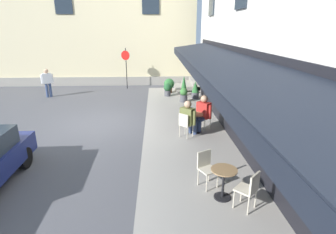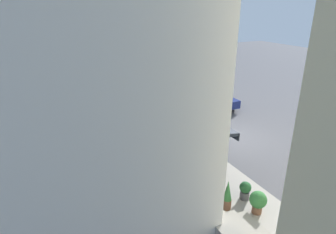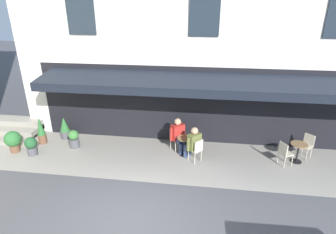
# 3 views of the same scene
# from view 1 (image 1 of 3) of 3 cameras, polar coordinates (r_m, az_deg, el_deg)

# --- Properties ---
(ground_plane) EXTENTS (70.00, 70.00, 0.00)m
(ground_plane) POSITION_cam_1_polar(r_m,az_deg,el_deg) (11.52, -13.86, -1.38)
(ground_plane) COLOR #4C4C51
(sidewalk_cafe_terrace) EXTENTS (20.50, 3.20, 0.01)m
(sidewalk_cafe_terrace) POSITION_cam_1_polar(r_m,az_deg,el_deg) (8.37, 5.43, -8.54)
(sidewalk_cafe_terrace) COLOR gray
(sidewalk_cafe_terrace) RESTS_ON ground_plane
(back_alley_steps) EXTENTS (2.40, 1.75, 0.60)m
(back_alley_steps) POSITION_cam_1_polar(r_m,az_deg,el_deg) (17.75, 5.00, 6.74)
(back_alley_steps) COLOR gray
(back_alley_steps) RESTS_ON ground_plane
(cafe_table_near_entrance) EXTENTS (0.60, 0.60, 0.75)m
(cafe_table_near_entrance) POSITION_cam_1_polar(r_m,az_deg,el_deg) (10.13, 5.78, -0.70)
(cafe_table_near_entrance) COLOR black
(cafe_table_near_entrance) RESTS_ON ground_plane
(cafe_chair_cream_under_awning) EXTENTS (0.57, 0.57, 0.91)m
(cafe_chair_cream_under_awning) POSITION_cam_1_polar(r_m,az_deg,el_deg) (9.62, 3.64, -1.32)
(cafe_chair_cream_under_awning) COLOR beige
(cafe_chair_cream_under_awning) RESTS_ON ground_plane
(cafe_chair_cream_corner_right) EXTENTS (0.56, 0.56, 0.91)m
(cafe_chair_cream_corner_right) POSITION_cam_1_polar(r_m,az_deg,el_deg) (10.58, 8.00, 0.37)
(cafe_chair_cream_corner_right) COLOR beige
(cafe_chair_cream_corner_right) RESTS_ON ground_plane
(cafe_table_mid_terrace) EXTENTS (0.60, 0.60, 0.75)m
(cafe_table_mid_terrace) POSITION_cam_1_polar(r_m,az_deg,el_deg) (6.42, 11.70, -12.81)
(cafe_table_mid_terrace) COLOR black
(cafe_table_mid_terrace) RESTS_ON ground_plane
(cafe_chair_cream_kerbside) EXTENTS (0.54, 0.54, 0.91)m
(cafe_chair_cream_kerbside) POSITION_cam_1_polar(r_m,az_deg,el_deg) (6.80, 8.12, -10.17)
(cafe_chair_cream_kerbside) COLOR beige
(cafe_chair_cream_kerbside) RESTS_ON ground_plane
(cafe_chair_cream_back_row) EXTENTS (0.57, 0.57, 0.91)m
(cafe_chair_cream_back_row) POSITION_cam_1_polar(r_m,az_deg,el_deg) (6.15, 16.93, -14.14)
(cafe_chair_cream_back_row) COLOR beige
(cafe_chair_cream_back_row) RESTS_ON ground_plane
(seated_patron_in_olive) EXTENTS (0.67, 0.66, 1.35)m
(seated_patron_in_olive) POSITION_cam_1_polar(r_m,az_deg,el_deg) (9.73, 4.43, -0.05)
(seated_patron_in_olive) COLOR navy
(seated_patron_in_olive) RESTS_ON ground_plane
(seated_companion_in_red) EXTENTS (0.68, 0.69, 1.37)m
(seated_companion_in_red) POSITION_cam_1_polar(r_m,az_deg,el_deg) (10.36, 7.30, 1.04)
(seated_companion_in_red) COLOR navy
(seated_companion_in_red) RESTS_ON ground_plane
(walking_pedestrian_in_white) EXTENTS (0.45, 0.61, 1.62)m
(walking_pedestrian_in_white) POSITION_cam_1_polar(r_m,az_deg,el_deg) (16.84, -24.23, 7.03)
(walking_pedestrian_in_white) COLOR navy
(walking_pedestrian_in_white) RESTS_ON ground_plane
(no_parking_sign) EXTENTS (0.23, 0.55, 2.60)m
(no_parking_sign) POSITION_cam_1_polar(r_m,az_deg,el_deg) (17.74, -8.94, 11.66)
(no_parking_sign) COLOR black
(no_parking_sign) RESTS_ON ground_plane
(potted_plant_entrance_right) EXTENTS (0.41, 0.41, 0.76)m
(potted_plant_entrance_right) POSITION_cam_1_polar(r_m,az_deg,el_deg) (14.47, 3.35, 4.71)
(potted_plant_entrance_right) COLOR #4C4C51
(potted_plant_entrance_right) RESTS_ON ground_plane
(potted_plant_mid_terrace) EXTENTS (0.42, 0.42, 0.97)m
(potted_plant_mid_terrace) POSITION_cam_1_polar(r_m,az_deg,el_deg) (15.27, 5.80, 5.72)
(potted_plant_mid_terrace) COLOR #4C4C51
(potted_plant_mid_terrace) RESTS_ON ground_plane
(potted_plant_entrance_left) EXTENTS (0.45, 0.45, 0.75)m
(potted_plant_entrance_left) POSITION_cam_1_polar(r_m,az_deg,el_deg) (15.73, -0.10, 5.93)
(potted_plant_entrance_left) COLOR #4C4C51
(potted_plant_entrance_left) RESTS_ON ground_plane
(potted_plant_under_sign) EXTENTS (0.34, 0.34, 1.18)m
(potted_plant_under_sign) POSITION_cam_1_polar(r_m,az_deg,el_deg) (15.90, 3.39, 6.65)
(potted_plant_under_sign) COLOR brown
(potted_plant_under_sign) RESTS_ON ground_plane
(potted_plant_by_steps) EXTENTS (0.62, 0.62, 0.88)m
(potted_plant_by_steps) POSITION_cam_1_polar(r_m,az_deg,el_deg) (16.52, 0.25, 6.90)
(potted_plant_by_steps) COLOR brown
(potted_plant_by_steps) RESTS_ON ground_plane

